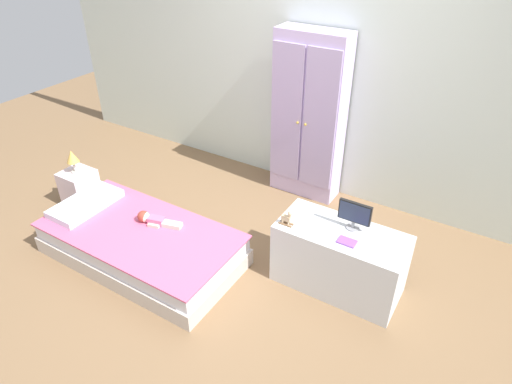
{
  "coord_description": "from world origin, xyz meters",
  "views": [
    {
      "loc": [
        1.59,
        -2.21,
        2.51
      ],
      "look_at": [
        0.04,
        0.32,
        0.59
      ],
      "focal_mm": 31.14,
      "sensor_mm": 36.0,
      "label": 1
    }
  ],
  "objects_px": {
    "bed": "(142,244)",
    "table_lamp": "(72,157)",
    "doll": "(151,219)",
    "nightstand": "(80,188)",
    "book_purple": "(347,242)",
    "rocking_horse_toy": "(287,218)",
    "wardrobe": "(309,118)",
    "tv_stand": "(339,259)",
    "tv_monitor": "(355,214)"
  },
  "relations": [
    {
      "from": "table_lamp",
      "to": "rocking_horse_toy",
      "type": "height_order",
      "value": "rocking_horse_toy"
    },
    {
      "from": "doll",
      "to": "wardrobe",
      "type": "height_order",
      "value": "wardrobe"
    },
    {
      "from": "wardrobe",
      "to": "rocking_horse_toy",
      "type": "distance_m",
      "value": 1.34
    },
    {
      "from": "book_purple",
      "to": "tv_monitor",
      "type": "bearing_deg",
      "value": 98.66
    },
    {
      "from": "rocking_horse_toy",
      "to": "wardrobe",
      "type": "bearing_deg",
      "value": 109.81
    },
    {
      "from": "table_lamp",
      "to": "tv_stand",
      "type": "distance_m",
      "value": 2.61
    },
    {
      "from": "bed",
      "to": "rocking_horse_toy",
      "type": "xyz_separation_m",
      "value": [
        1.13,
        0.41,
        0.44
      ]
    },
    {
      "from": "bed",
      "to": "tv_monitor",
      "type": "xyz_separation_m",
      "value": [
        1.56,
        0.63,
        0.51
      ]
    },
    {
      "from": "book_purple",
      "to": "table_lamp",
      "type": "bearing_deg",
      "value": -176.15
    },
    {
      "from": "tv_stand",
      "to": "tv_monitor",
      "type": "height_order",
      "value": "tv_monitor"
    },
    {
      "from": "doll",
      "to": "nightstand",
      "type": "relative_size",
      "value": 1.05
    },
    {
      "from": "tv_monitor",
      "to": "book_purple",
      "type": "relative_size",
      "value": 1.88
    },
    {
      "from": "rocking_horse_toy",
      "to": "book_purple",
      "type": "relative_size",
      "value": 0.99
    },
    {
      "from": "bed",
      "to": "rocking_horse_toy",
      "type": "distance_m",
      "value": 1.28
    },
    {
      "from": "doll",
      "to": "table_lamp",
      "type": "distance_m",
      "value": 1.12
    },
    {
      "from": "bed",
      "to": "tv_stand",
      "type": "bearing_deg",
      "value": 20.03
    },
    {
      "from": "doll",
      "to": "rocking_horse_toy",
      "type": "bearing_deg",
      "value": 14.52
    },
    {
      "from": "table_lamp",
      "to": "book_purple",
      "type": "relative_size",
      "value": 1.78
    },
    {
      "from": "tv_monitor",
      "to": "doll",
      "type": "bearing_deg",
      "value": -161.96
    },
    {
      "from": "tv_stand",
      "to": "book_purple",
      "type": "xyz_separation_m",
      "value": [
        0.07,
        -0.1,
        0.27
      ]
    },
    {
      "from": "book_purple",
      "to": "doll",
      "type": "bearing_deg",
      "value": -168.25
    },
    {
      "from": "tv_stand",
      "to": "tv_monitor",
      "type": "relative_size",
      "value": 3.92
    },
    {
      "from": "table_lamp",
      "to": "nightstand",
      "type": "bearing_deg",
      "value": 90.0
    },
    {
      "from": "doll",
      "to": "tv_stand",
      "type": "bearing_deg",
      "value": 15.9
    },
    {
      "from": "bed",
      "to": "wardrobe",
      "type": "xyz_separation_m",
      "value": [
        0.68,
        1.66,
        0.67
      ]
    },
    {
      "from": "rocking_horse_toy",
      "to": "book_purple",
      "type": "distance_m",
      "value": 0.46
    },
    {
      "from": "doll",
      "to": "tv_stand",
      "type": "height_order",
      "value": "tv_stand"
    },
    {
      "from": "wardrobe",
      "to": "book_purple",
      "type": "xyz_separation_m",
      "value": [
        0.9,
        -1.21,
        -0.28
      ]
    },
    {
      "from": "doll",
      "to": "tv_monitor",
      "type": "height_order",
      "value": "tv_monitor"
    },
    {
      "from": "nightstand",
      "to": "rocking_horse_toy",
      "type": "distance_m",
      "value": 2.24
    },
    {
      "from": "doll",
      "to": "book_purple",
      "type": "distance_m",
      "value": 1.61
    },
    {
      "from": "wardrobe",
      "to": "tv_monitor",
      "type": "bearing_deg",
      "value": -49.62
    },
    {
      "from": "doll",
      "to": "table_lamp",
      "type": "xyz_separation_m",
      "value": [
        -1.09,
        0.15,
        0.2
      ]
    },
    {
      "from": "bed",
      "to": "table_lamp",
      "type": "bearing_deg",
      "value": 165.67
    },
    {
      "from": "table_lamp",
      "to": "rocking_horse_toy",
      "type": "relative_size",
      "value": 1.81
    },
    {
      "from": "table_lamp",
      "to": "tv_stand",
      "type": "relative_size",
      "value": 0.24
    },
    {
      "from": "nightstand",
      "to": "wardrobe",
      "type": "xyz_separation_m",
      "value": [
        1.75,
        1.38,
        0.63
      ]
    },
    {
      "from": "doll",
      "to": "nightstand",
      "type": "distance_m",
      "value": 1.11
    },
    {
      "from": "bed",
      "to": "doll",
      "type": "xyz_separation_m",
      "value": [
        0.02,
        0.13,
        0.19
      ]
    },
    {
      "from": "tv_monitor",
      "to": "rocking_horse_toy",
      "type": "relative_size",
      "value": 1.91
    },
    {
      "from": "nightstand",
      "to": "tv_stand",
      "type": "height_order",
      "value": "tv_stand"
    },
    {
      "from": "bed",
      "to": "book_purple",
      "type": "xyz_separation_m",
      "value": [
        1.59,
        0.45,
        0.39
      ]
    },
    {
      "from": "doll",
      "to": "book_purple",
      "type": "height_order",
      "value": "book_purple"
    },
    {
      "from": "nightstand",
      "to": "book_purple",
      "type": "distance_m",
      "value": 2.69
    },
    {
      "from": "bed",
      "to": "rocking_horse_toy",
      "type": "bearing_deg",
      "value": 20.11
    },
    {
      "from": "rocking_horse_toy",
      "to": "book_purple",
      "type": "bearing_deg",
      "value": 4.79
    },
    {
      "from": "nightstand",
      "to": "tv_monitor",
      "type": "relative_size",
      "value": 1.52
    },
    {
      "from": "tv_stand",
      "to": "rocking_horse_toy",
      "type": "height_order",
      "value": "rocking_horse_toy"
    },
    {
      "from": "doll",
      "to": "table_lamp",
      "type": "relative_size",
      "value": 1.68
    },
    {
      "from": "tv_stand",
      "to": "rocking_horse_toy",
      "type": "distance_m",
      "value": 0.52
    }
  ]
}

